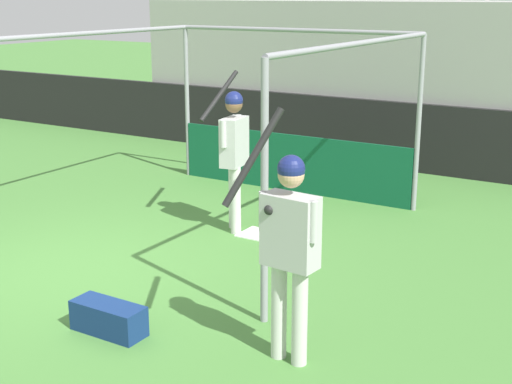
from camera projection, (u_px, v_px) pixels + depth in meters
The scene contains 8 objects.
ground_plane at pixel (72, 272), 7.83m from camera, with size 60.00×60.00×0.00m, color #477F38.
outfield_wall at pixel (327, 129), 12.92m from camera, with size 24.00×0.12×1.17m.
bleacher_section at pixel (365, 74), 14.06m from camera, with size 8.15×3.20×2.85m.
batting_cage at pixel (263, 128), 10.05m from camera, with size 4.00×4.21×2.47m.
home_plate at pixel (258, 234), 9.04m from camera, with size 0.44×0.44×0.02m.
player_batter at pixel (234, 147), 8.93m from camera, with size 0.55×0.89×1.98m.
player_waiting at pixel (289, 240), 5.67m from camera, with size 0.81×0.53×2.07m.
equipment_bag at pixel (109, 318), 6.40m from camera, with size 0.70×0.28×0.28m.
Camera 1 is at (5.52, -5.19, 2.95)m, focal length 50.00 mm.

